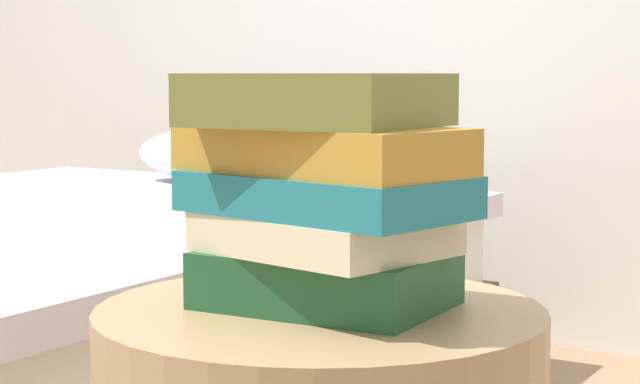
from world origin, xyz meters
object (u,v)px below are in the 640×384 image
(bed, at_px, (15,315))
(book_forest, at_px, (327,278))
(book_ochre, at_px, (321,150))
(book_cream, at_px, (325,233))
(book_olive, at_px, (316,100))
(book_teal, at_px, (325,194))

(bed, xyz_separation_m, book_forest, (1.28, -0.63, 0.32))
(book_forest, relative_size, book_ochre, 0.82)
(book_forest, height_order, book_cream, book_cream)
(book_forest, height_order, book_olive, book_olive)
(book_olive, bearing_deg, book_forest, 79.04)
(book_cream, bearing_deg, bed, 161.82)
(bed, xyz_separation_m, book_ochre, (1.28, -0.65, 0.46))
(book_olive, bearing_deg, bed, 148.78)
(book_cream, height_order, book_ochre, book_ochre)
(bed, height_order, book_teal, book_teal)
(book_forest, height_order, book_teal, book_teal)
(book_teal, distance_m, book_olive, 0.10)
(book_ochre, distance_m, book_olive, 0.05)
(book_forest, xyz_separation_m, book_cream, (0.00, -0.01, 0.05))
(book_olive, bearing_deg, book_cream, 42.58)
(book_cream, height_order, book_olive, book_olive)
(book_teal, height_order, book_olive, book_olive)
(book_forest, xyz_separation_m, book_teal, (0.01, -0.02, 0.09))
(bed, distance_m, book_ochre, 1.51)
(book_forest, relative_size, book_cream, 1.04)
(bed, height_order, book_olive, book_olive)
(bed, distance_m, book_teal, 1.50)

